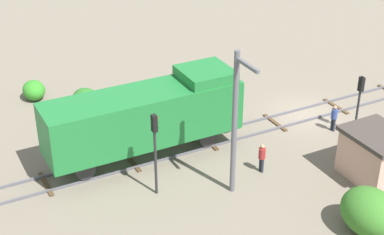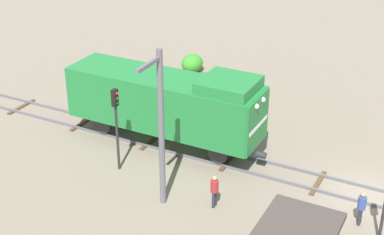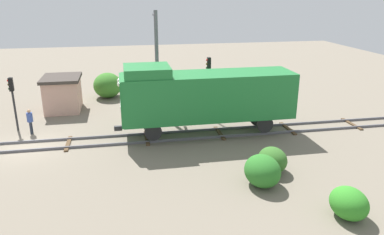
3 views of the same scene
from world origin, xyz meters
name	(u,v)px [view 1 (image 1 of 3)]	position (x,y,z in m)	size (l,w,h in m)	color
ground_plane	(306,115)	(0.00, 0.00, 0.00)	(90.00, 90.00, 0.00)	#756B5B
railway_track	(306,114)	(0.00, 0.00, 0.07)	(2.40, 58.74, 0.16)	#595960
locomotive	(147,114)	(0.00, 11.19, 2.77)	(2.90, 11.60, 4.60)	#1E7233
traffic_signal_near	(360,94)	(-3.20, -1.24, 2.59)	(0.32, 0.34, 3.70)	#262628
traffic_signal_mid	(155,140)	(-3.40, 12.22, 3.17)	(0.32, 0.34, 4.58)	#262628
worker_near_track	(334,116)	(-2.40, -0.18, 1.00)	(0.38, 0.38, 1.70)	#262B38
worker_by_signal	(262,156)	(-4.20, 6.29, 1.00)	(0.38, 0.38, 1.70)	#262B38
catenary_mast	(235,121)	(-5.06, 8.63, 4.16)	(1.94, 0.28, 7.83)	#595960
relay_hut	(376,156)	(-7.50, 1.28, 1.39)	(3.50, 2.90, 2.74)	#D19E8C
bush_near	(76,114)	(5.84, 13.56, 0.66)	(1.81, 1.48, 1.32)	#336726
bush_mid	(86,100)	(7.18, 12.47, 0.77)	(2.12, 1.73, 1.54)	#2A7026
bush_far	(34,90)	(10.48, 15.04, 0.66)	(1.83, 1.49, 1.33)	#318826
bush_back	(370,212)	(-10.81, 4.68, 1.10)	(3.04, 2.49, 2.21)	#367326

